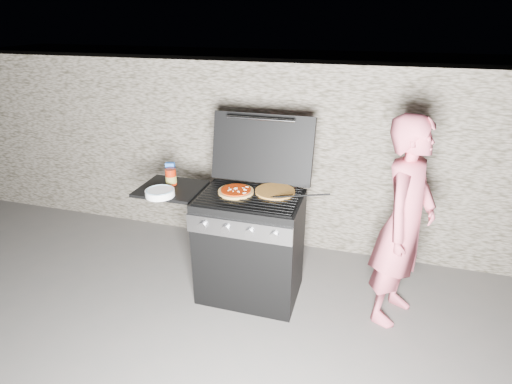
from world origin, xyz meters
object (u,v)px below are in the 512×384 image
(gas_grill, at_px, (221,242))
(sauce_jar, at_px, (171,177))
(pizza_topped, at_px, (236,191))
(person, at_px, (404,224))

(gas_grill, distance_m, sauce_jar, 0.68)
(gas_grill, relative_size, sauce_jar, 9.94)
(gas_grill, xyz_separation_m, pizza_topped, (0.13, 0.03, 0.47))
(pizza_topped, distance_m, sauce_jar, 0.57)
(gas_grill, xyz_separation_m, person, (1.40, 0.08, 0.34))
(gas_grill, xyz_separation_m, sauce_jar, (-0.44, 0.05, 0.51))
(gas_grill, distance_m, pizza_topped, 0.49)
(gas_grill, distance_m, person, 1.44)
(sauce_jar, xyz_separation_m, person, (1.84, 0.02, -0.17))
(pizza_topped, bearing_deg, sauce_jar, 177.35)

